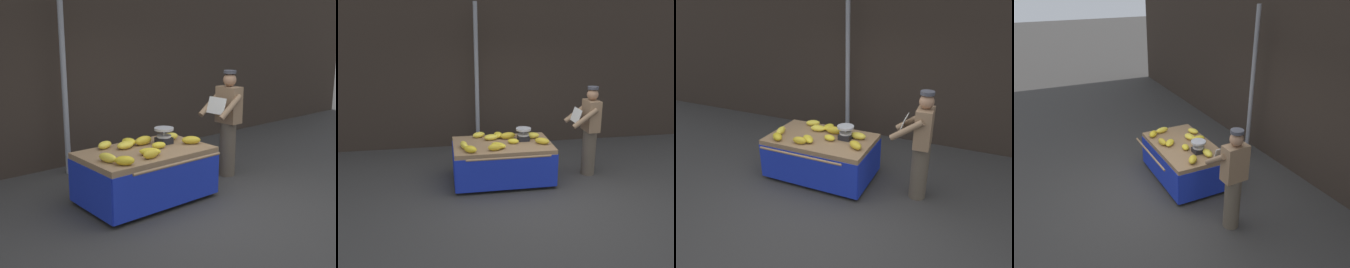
% 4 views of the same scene
% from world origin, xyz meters
% --- Properties ---
extents(ground_plane, '(60.00, 60.00, 0.00)m').
position_xyz_m(ground_plane, '(0.00, 0.00, 0.00)').
color(ground_plane, '#383533').
extents(back_wall, '(16.00, 0.24, 4.03)m').
position_xyz_m(back_wall, '(0.00, 3.10, 2.01)').
color(back_wall, '#332821').
rests_on(back_wall, ground).
extents(street_pole, '(0.09, 0.09, 3.24)m').
position_xyz_m(street_pole, '(-0.76, 2.61, 1.62)').
color(street_pole, gray).
rests_on(street_pole, ground).
extents(banana_cart, '(1.79, 1.29, 0.73)m').
position_xyz_m(banana_cart, '(-0.48, 0.85, 0.54)').
color(banana_cart, '#93704C').
rests_on(banana_cart, ground).
extents(weighing_scale, '(0.28, 0.28, 0.23)m').
position_xyz_m(weighing_scale, '(-0.07, 0.95, 0.85)').
color(weighing_scale, black).
rests_on(weighing_scale, banana_cart).
extents(banana_bunch_0, '(0.25, 0.13, 0.12)m').
position_xyz_m(banana_bunch_0, '(-0.67, 0.48, 0.79)').
color(banana_bunch_0, gold).
rests_on(banana_bunch_0, banana_cart).
extents(banana_bunch_1, '(0.31, 0.17, 0.13)m').
position_xyz_m(banana_bunch_1, '(-0.33, 1.08, 0.80)').
color(banana_bunch_1, gold).
rests_on(banana_bunch_1, banana_cart).
extents(banana_bunch_2, '(0.29, 0.16, 0.11)m').
position_xyz_m(banana_bunch_2, '(0.12, 1.04, 0.79)').
color(banana_bunch_2, yellow).
rests_on(banana_bunch_2, banana_cart).
extents(banana_bunch_3, '(0.23, 0.18, 0.09)m').
position_xyz_m(banana_bunch_3, '(-0.29, 0.79, 0.78)').
color(banana_bunch_3, yellow).
rests_on(banana_bunch_3, banana_cart).
extents(banana_bunch_4, '(0.17, 0.31, 0.12)m').
position_xyz_m(banana_bunch_4, '(-1.18, 0.69, 0.79)').
color(banana_bunch_4, yellow).
rests_on(banana_bunch_4, banana_cart).
extents(banana_bunch_5, '(0.17, 0.25, 0.10)m').
position_xyz_m(banana_bunch_5, '(-0.50, 1.20, 0.78)').
color(banana_bunch_5, yellow).
rests_on(banana_bunch_5, banana_cart).
extents(banana_bunch_6, '(0.31, 0.30, 0.10)m').
position_xyz_m(banana_bunch_6, '(-0.58, 0.60, 0.78)').
color(banana_bunch_6, yellow).
rests_on(banana_bunch_6, banana_cart).
extents(banana_bunch_7, '(0.28, 0.27, 0.12)m').
position_xyz_m(banana_bunch_7, '(-1.08, 0.46, 0.79)').
color(banana_bunch_7, gold).
rests_on(banana_bunch_7, banana_cart).
extents(banana_bunch_8, '(0.29, 0.20, 0.10)m').
position_xyz_m(banana_bunch_8, '(-0.65, 1.07, 0.78)').
color(banana_bunch_8, yellow).
rests_on(banana_bunch_8, banana_cart).
extents(banana_bunch_9, '(0.29, 0.23, 0.10)m').
position_xyz_m(banana_bunch_9, '(-0.87, 1.26, 0.78)').
color(banana_bunch_9, yellow).
rests_on(banana_bunch_9, banana_cart).
extents(banana_bunch_10, '(0.30, 0.27, 0.12)m').
position_xyz_m(banana_bunch_10, '(0.22, 0.68, 0.79)').
color(banana_bunch_10, gold).
rests_on(banana_bunch_10, banana_cart).
extents(vendor_person, '(0.59, 0.53, 1.71)m').
position_xyz_m(vendor_person, '(1.19, 0.88, 0.87)').
color(vendor_person, brown).
rests_on(vendor_person, ground).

